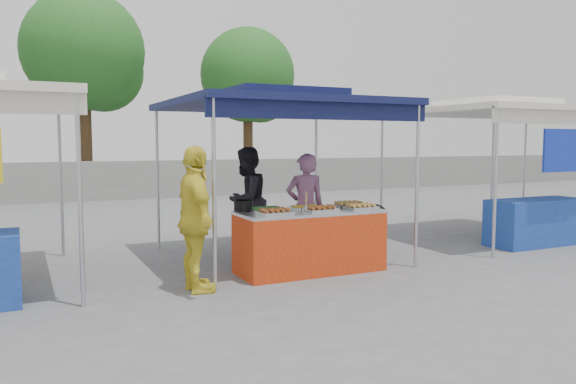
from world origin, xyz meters
name	(u,v)px	position (x,y,z in m)	size (l,w,h in m)	color
ground_plane	(307,270)	(0.00, 0.00, 0.00)	(80.00, 80.00, 0.00)	#58575A
back_wall	(145,180)	(0.00, 11.00, 0.60)	(40.00, 0.25, 1.20)	gray
main_canopy	(277,104)	(0.00, 0.97, 2.37)	(3.20, 3.20, 2.57)	#B7B7BE
neighbor_stall_right	(512,152)	(4.50, 0.57, 1.60)	(3.20, 3.20, 2.57)	#B7B7BE
tree_1	(88,57)	(-1.41, 12.66, 4.55)	(3.87, 3.87, 6.65)	#3F2B18
tree_2	(251,80)	(4.39, 12.97, 4.12)	(3.56, 3.50, 6.02)	#3F2B18
vendor_table	(310,241)	(0.00, -0.10, 0.43)	(2.00, 0.80, 0.85)	#BD3411
food_tray_fl	(275,213)	(-0.64, -0.34, 0.88)	(0.42, 0.30, 0.07)	silver
food_tray_fm	(321,210)	(0.04, -0.32, 0.88)	(0.42, 0.30, 0.07)	silver
food_tray_fr	(361,208)	(0.67, -0.34, 0.88)	(0.42, 0.30, 0.07)	silver
food_tray_bl	(268,210)	(-0.61, -0.05, 0.88)	(0.42, 0.30, 0.07)	silver
food_tray_bm	(305,208)	(-0.03, -0.01, 0.88)	(0.42, 0.30, 0.07)	silver
food_tray_br	(348,205)	(0.67, 0.00, 0.88)	(0.42, 0.30, 0.07)	silver
cooking_pot	(243,206)	(-0.84, 0.25, 0.92)	(0.26, 0.26, 0.15)	black
skewer_cup	(306,209)	(-0.14, -0.25, 0.90)	(0.07, 0.07, 0.09)	#B7B7BE
wok_burner	(368,226)	(1.15, 0.19, 0.52)	(0.52, 0.52, 0.88)	black
crate_left	(263,257)	(-0.48, 0.42, 0.15)	(0.50, 0.35, 0.30)	#132C9E
crate_right	(310,250)	(0.38, 0.60, 0.14)	(0.48, 0.34, 0.29)	#132C9E
crate_stacked	(310,232)	(0.38, 0.60, 0.43)	(0.47, 0.33, 0.28)	#132C9E
vendor_woman	(305,207)	(0.28, 0.59, 0.81)	(0.59, 0.39, 1.62)	#865578
helper_man	(246,200)	(-0.29, 1.55, 0.85)	(0.83, 0.65, 1.71)	black
customer_person	(196,219)	(-1.71, -0.44, 0.87)	(1.02, 0.43, 1.75)	yellow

